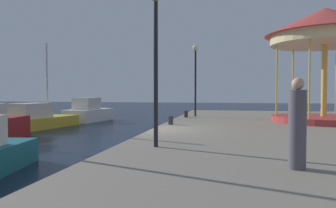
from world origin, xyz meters
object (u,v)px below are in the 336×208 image
object	(u,v)px
sailboat_yellow	(38,119)
carousel	(325,36)
lamp_post_near_edge	(156,39)
lamp_post_mid_promenade	(195,68)
bollard_center	(171,120)
bollard_north	(186,114)
person_far_corner	(297,126)
motorboat_white	(88,112)

from	to	relation	value
sailboat_yellow	carousel	world-z (taller)	carousel
sailboat_yellow	carousel	distance (m)	17.44
sailboat_yellow	carousel	bearing A→B (deg)	-3.54
lamp_post_near_edge	lamp_post_mid_promenade	distance (m)	11.53
lamp_post_near_edge	bollard_center	distance (m)	6.80
bollard_north	person_far_corner	world-z (taller)	person_far_corner
bollard_center	person_far_corner	distance (m)	9.12
lamp_post_mid_promenade	carousel	bearing A→B (deg)	-20.84
lamp_post_mid_promenade	bollard_north	distance (m)	3.01
sailboat_yellow	person_far_corner	size ratio (longest dim) A/B	3.14
sailboat_yellow	bollard_north	world-z (taller)	sailboat_yellow
lamp_post_mid_promenade	bollard_center	size ratio (longest dim) A/B	11.25
sailboat_yellow	lamp_post_mid_promenade	distance (m)	10.59
sailboat_yellow	person_far_corner	distance (m)	18.01
motorboat_white	person_far_corner	bearing A→B (deg)	-54.22
bollard_center	person_far_corner	xyz separation A→B (m)	(4.07, -8.14, 0.64)
carousel	person_far_corner	distance (m)	11.93
motorboat_white	lamp_post_mid_promenade	xyz separation A→B (m)	(9.04, -3.86, 3.15)
bollard_center	carousel	bearing A→B (deg)	20.38
lamp_post_near_edge	sailboat_yellow	bearing A→B (deg)	135.42
lamp_post_mid_promenade	bollard_center	world-z (taller)	lamp_post_mid_promenade
sailboat_yellow	lamp_post_mid_promenade	world-z (taller)	sailboat_yellow
motorboat_white	lamp_post_mid_promenade	world-z (taller)	lamp_post_mid_promenade
motorboat_white	carousel	xyz separation A→B (m)	(15.88, -6.47, 4.44)
motorboat_white	bollard_north	world-z (taller)	motorboat_white
sailboat_yellow	lamp_post_mid_promenade	size ratio (longest dim) A/B	1.26
lamp_post_mid_promenade	person_far_corner	distance (m)	14.12
bollard_north	carousel	bearing A→B (deg)	-13.66
bollard_center	sailboat_yellow	bearing A→B (deg)	157.94
sailboat_yellow	bollard_north	size ratio (longest dim) A/B	14.15
carousel	person_far_corner	world-z (taller)	carousel
lamp_post_mid_promenade	lamp_post_near_edge	bearing A→B (deg)	-89.22
sailboat_yellow	bollard_center	size ratio (longest dim) A/B	14.15
sailboat_yellow	lamp_post_mid_promenade	bearing A→B (deg)	8.94
motorboat_white	carousel	size ratio (longest dim) A/B	0.76
lamp_post_near_edge	person_far_corner	distance (m)	4.42
motorboat_white	bollard_center	xyz separation A→B (m)	(8.45, -9.23, 0.30)
carousel	bollard_center	size ratio (longest dim) A/B	14.79
motorboat_white	bollard_north	bearing A→B (deg)	-28.73
carousel	motorboat_white	bearing A→B (deg)	157.84
bollard_north	lamp_post_mid_promenade	bearing A→B (deg)	59.64
lamp_post_mid_promenade	person_far_corner	xyz separation A→B (m)	(3.48, -13.51, -2.21)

